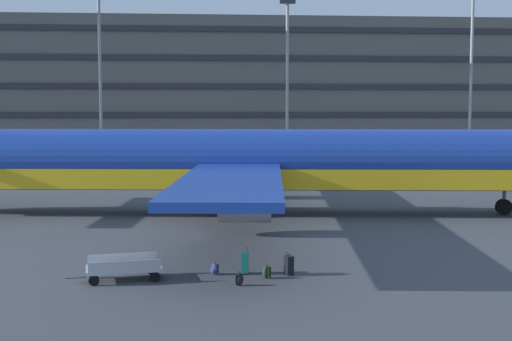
{
  "coord_description": "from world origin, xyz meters",
  "views": [
    {
      "loc": [
        -8.44,
        -38.66,
        6.01
      ],
      "look_at": [
        -5.92,
        -5.54,
        3.0
      ],
      "focal_mm": 47.58,
      "sensor_mm": 36.0,
      "label": 1
    }
  ],
  "objects": [
    {
      "name": "ground_plane",
      "position": [
        0.0,
        0.0,
        0.0
      ],
      "size": [
        600.0,
        600.0,
        0.0
      ],
      "primitive_type": "plane",
      "color": "#424449"
    },
    {
      "name": "terminal_structure",
      "position": [
        0.0,
        54.8,
        8.89
      ],
      "size": [
        155.56,
        15.51,
        17.78
      ],
      "color": "#605B56",
      "rests_on": "ground_plane"
    },
    {
      "name": "airliner",
      "position": [
        -5.8,
        -0.07,
        2.94
      ],
      "size": [
        42.74,
        34.81,
        10.15
      ],
      "color": "navy",
      "rests_on": "ground_plane"
    },
    {
      "name": "light_mast_left",
      "position": [
        -20.13,
        39.41,
        12.75
      ],
      "size": [
        1.8,
        0.5,
        22.11
      ],
      "color": "gray",
      "rests_on": "ground_plane"
    },
    {
      "name": "light_mast_center_left",
      "position": [
        1.1,
        39.41,
        11.0
      ],
      "size": [
        1.8,
        0.5,
        18.71
      ],
      "color": "gray",
      "rests_on": "ground_plane"
    },
    {
      "name": "light_mast_center_right",
      "position": [
        22.84,
        39.41,
        13.66
      ],
      "size": [
        1.8,
        0.5,
        23.88
      ],
      "color": "gray",
      "rests_on": "ground_plane"
    },
    {
      "name": "suitcase_scuffed",
      "position": [
        -5.42,
        -14.64,
        0.38
      ],
      "size": [
        0.34,
        0.44,
        0.84
      ],
      "color": "black",
      "rests_on": "ground_plane"
    },
    {
      "name": "suitcase_purple",
      "position": [
        -6.99,
        -14.34,
        0.42
      ],
      "size": [
        0.29,
        0.43,
        0.98
      ],
      "color": "#147266",
      "rests_on": "ground_plane"
    },
    {
      "name": "backpack_upright",
      "position": [
        -7.29,
        -15.99,
        0.22
      ],
      "size": [
        0.34,
        0.29,
        0.51
      ],
      "color": "black",
      "rests_on": "ground_plane"
    },
    {
      "name": "backpack_silver",
      "position": [
        -8.11,
        -14.37,
        0.21
      ],
      "size": [
        0.35,
        0.39,
        0.48
      ],
      "color": "navy",
      "rests_on": "ground_plane"
    },
    {
      "name": "backpack_teal",
      "position": [
        -6.27,
        -15.06,
        0.22
      ],
      "size": [
        0.39,
        0.36,
        0.51
      ],
      "color": "#264C26",
      "rests_on": "ground_plane"
    },
    {
      "name": "baggage_cart",
      "position": [
        -11.32,
        -14.9,
        0.43
      ],
      "size": [
        3.37,
        1.73,
        0.82
      ],
      "color": "#B7B7BC",
      "rests_on": "ground_plane"
    }
  ]
}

